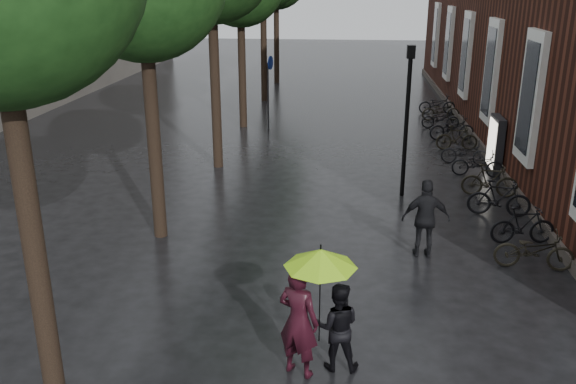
# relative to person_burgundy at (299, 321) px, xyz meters

# --- Properties ---
(person_burgundy) EXTENTS (0.82, 0.70, 1.91)m
(person_burgundy) POSITION_rel_person_burgundy_xyz_m (0.00, 0.00, 0.00)
(person_burgundy) COLOR black
(person_burgundy) RESTS_ON ground
(person_black) EXTENTS (0.74, 0.58, 1.52)m
(person_black) POSITION_rel_person_burgundy_xyz_m (0.61, 0.21, -0.19)
(person_black) COLOR black
(person_black) RESTS_ON ground
(lime_umbrella) EXTENTS (1.15, 1.15, 1.69)m
(lime_umbrella) POSITION_rel_person_burgundy_xyz_m (0.33, 0.06, 1.08)
(lime_umbrella) COLOR black
(lime_umbrella) RESTS_ON ground
(pedestrian_walking) EXTENTS (1.10, 0.49, 1.85)m
(pedestrian_walking) POSITION_rel_person_burgundy_xyz_m (2.51, 4.71, -0.03)
(pedestrian_walking) COLOR black
(pedestrian_walking) RESTS_ON ground
(parked_bicycles) EXTENTS (1.94, 17.31, 1.00)m
(parked_bicycles) POSITION_rel_person_burgundy_xyz_m (4.82, 12.82, -0.50)
(parked_bicycles) COLOR black
(parked_bicycles) RESTS_ON ground
(ad_lightbox) EXTENTS (0.28, 1.23, 1.86)m
(ad_lightbox) POSITION_rel_person_burgundy_xyz_m (5.52, 11.56, -0.02)
(ad_lightbox) COLOR black
(ad_lightbox) RESTS_ON ground
(lamp_post) EXTENTS (0.22, 0.22, 4.36)m
(lamp_post) POSITION_rel_person_burgundy_xyz_m (2.34, 8.88, 1.69)
(lamp_post) COLOR black
(lamp_post) RESTS_ON ground
(cycle_sign) EXTENTS (0.16, 0.56, 3.08)m
(cycle_sign) POSITION_rel_person_burgundy_xyz_m (-2.64, 16.88, 1.08)
(cycle_sign) COLOR #262628
(cycle_sign) RESTS_ON ground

